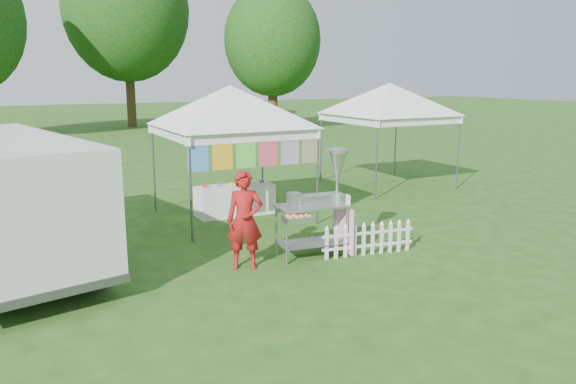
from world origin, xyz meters
TOP-DOWN VIEW (x-y plane):
  - ground at (0.00, 0.00)m, footprint 120.00×120.00m
  - canopy_main at (0.00, 3.49)m, footprint 4.24×4.24m
  - canopy_right at (5.50, 5.00)m, footprint 4.24×4.24m
  - tree_mid at (3.00, 28.00)m, footprint 7.60×7.60m
  - tree_right at (10.00, 22.00)m, footprint 5.60×5.60m
  - donut_cart at (0.40, 0.17)m, footprint 1.47×0.91m
  - vendor at (-1.09, 0.19)m, footprint 0.72×0.61m
  - picket_fence at (1.15, -0.21)m, footprint 1.78×0.30m
  - display_table at (0.16, 3.74)m, footprint 1.80×0.70m

SIDE VIEW (x-z plane):
  - ground at x=0.00m, z-range 0.00..0.00m
  - picket_fence at x=1.15m, z-range 0.01..0.57m
  - display_table at x=0.16m, z-range 0.00..0.69m
  - vendor at x=-1.09m, z-range 0.00..1.66m
  - donut_cart at x=0.40m, z-range 0.17..2.10m
  - canopy_main at x=0.00m, z-range 1.26..4.71m
  - canopy_right at x=5.50m, z-range 1.27..4.72m
  - tree_right at x=10.00m, z-range 0.97..9.39m
  - tree_mid at x=3.00m, z-range 1.38..12.90m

